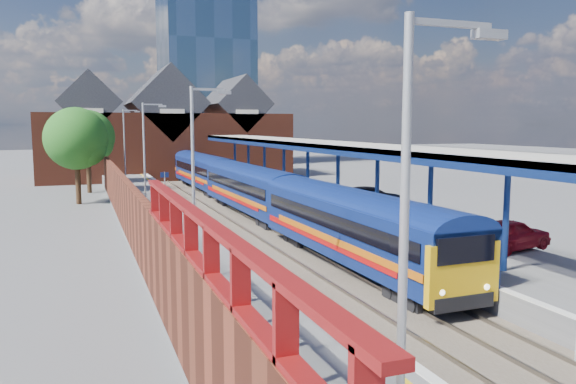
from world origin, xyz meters
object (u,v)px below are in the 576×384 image
at_px(train, 224,177).
at_px(lamp_post_c, 146,151).
at_px(platform_sign, 165,184).
at_px(parked_car_red, 510,234).
at_px(lamp_post_b, 197,171).
at_px(parked_car_silver, 373,204).
at_px(lamp_post_d, 126,143).
at_px(parked_car_blue, 358,196).
at_px(lamp_post_a, 413,254).
at_px(parked_car_dark, 372,197).

distance_m(train, lamp_post_c, 14.39).
bearing_deg(platform_sign, parked_car_red, -54.85).
xyz_separation_m(lamp_post_b, parked_car_red, (14.16, -0.17, -3.26)).
distance_m(lamp_post_c, parked_car_silver, 14.61).
height_order(lamp_post_d, parked_car_silver, lamp_post_d).
xyz_separation_m(lamp_post_d, parked_car_red, (14.16, -32.17, -3.26)).
height_order(lamp_post_c, platform_sign, lamp_post_c).
bearing_deg(parked_car_red, lamp_post_c, 29.84).
bearing_deg(parked_car_blue, lamp_post_a, 138.89).
height_order(train, lamp_post_d, lamp_post_d).
bearing_deg(parked_car_blue, lamp_post_d, 26.74).
xyz_separation_m(lamp_post_a, platform_sign, (1.36, 32.00, -2.30)).
relative_size(train, parked_car_dark, 13.66).
bearing_deg(parked_car_silver, train, -0.36).
relative_size(lamp_post_a, platform_sign, 2.80).
height_order(lamp_post_b, lamp_post_c, same).
relative_size(platform_sign, parked_car_dark, 0.52).
distance_m(lamp_post_b, parked_car_silver, 17.48).
xyz_separation_m(lamp_post_b, platform_sign, (1.36, 18.00, -2.30)).
distance_m(lamp_post_a, parked_car_silver, 28.39).
bearing_deg(lamp_post_d, lamp_post_a, -90.00).
bearing_deg(lamp_post_b, train, 74.17).
bearing_deg(lamp_post_c, parked_car_red, -48.80).
bearing_deg(lamp_post_d, train, -28.67).
xyz_separation_m(train, parked_car_red, (6.30, -27.88, -0.39)).
bearing_deg(platform_sign, parked_car_silver, -30.90).
height_order(platform_sign, parked_car_silver, platform_sign).
bearing_deg(train, parked_car_blue, -61.10).
bearing_deg(parked_car_red, platform_sign, 23.79).
height_order(lamp_post_a, parked_car_red, lamp_post_a).
distance_m(train, platform_sign, 11.69).
relative_size(lamp_post_a, parked_car_blue, 1.63).
xyz_separation_m(lamp_post_a, parked_car_red, (14.16, 13.83, -3.26)).
relative_size(lamp_post_a, lamp_post_b, 1.00).
relative_size(parked_car_silver, parked_car_dark, 0.84).
distance_m(lamp_post_c, parked_car_red, 21.74).
distance_m(train, parked_car_blue, 14.00).
xyz_separation_m(train, lamp_post_b, (-7.86, -27.70, 2.87)).
relative_size(lamp_post_a, parked_car_red, 1.63).
xyz_separation_m(lamp_post_d, parked_car_silver, (13.28, -21.13, -3.32)).
bearing_deg(parked_car_red, lamp_post_d, 12.40).
height_order(lamp_post_b, parked_car_red, lamp_post_b).
bearing_deg(lamp_post_b, lamp_post_c, 90.00).
bearing_deg(parked_car_red, parked_car_silver, -6.79).
bearing_deg(parked_car_dark, lamp_post_c, 95.10).
relative_size(parked_car_silver, parked_car_blue, 0.94).
xyz_separation_m(platform_sign, parked_car_silver, (11.91, -7.13, -1.02)).
xyz_separation_m(lamp_post_c, parked_car_silver, (13.28, -5.13, -3.32)).
bearing_deg(lamp_post_c, train, 56.13).
bearing_deg(parked_car_blue, lamp_post_c, 73.14).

